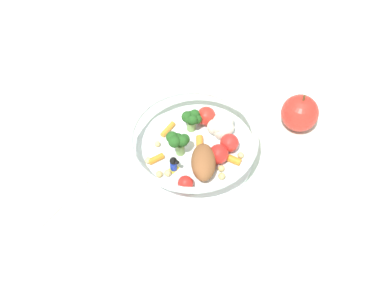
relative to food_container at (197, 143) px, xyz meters
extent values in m
plane|color=silver|center=(0.02, 0.00, -0.03)|extent=(2.40, 2.40, 0.00)
cylinder|color=white|center=(0.01, 0.00, -0.02)|extent=(0.21, 0.21, 0.01)
torus|color=white|center=(0.01, 0.00, 0.02)|extent=(0.22, 0.22, 0.01)
ellipsoid|color=brown|center=(0.03, 0.03, 0.00)|extent=(0.08, 0.08, 0.04)
cylinder|color=#7FAD5B|center=(-0.03, -0.04, -0.01)|extent=(0.02, 0.02, 0.02)
sphere|color=#23561E|center=(-0.02, -0.04, 0.01)|extent=(0.01, 0.01, 0.01)
sphere|color=#23561E|center=(-0.02, -0.03, 0.01)|extent=(0.02, 0.02, 0.02)
sphere|color=#23561E|center=(-0.03, -0.03, 0.01)|extent=(0.02, 0.02, 0.02)
sphere|color=#23561E|center=(-0.04, -0.04, 0.01)|extent=(0.02, 0.02, 0.02)
sphere|color=#23561E|center=(-0.03, -0.05, 0.01)|extent=(0.01, 0.01, 0.01)
sphere|color=#23561E|center=(-0.03, -0.05, 0.01)|extent=(0.02, 0.02, 0.02)
cylinder|color=#7FAD5B|center=(0.03, -0.02, -0.01)|extent=(0.01, 0.01, 0.02)
sphere|color=#23561E|center=(0.03, -0.02, 0.02)|extent=(0.02, 0.02, 0.02)
sphere|color=#23561E|center=(0.03, -0.01, 0.02)|extent=(0.02, 0.02, 0.02)
sphere|color=#23561E|center=(0.02, -0.01, 0.02)|extent=(0.02, 0.02, 0.02)
sphere|color=#23561E|center=(0.02, -0.02, 0.02)|extent=(0.02, 0.02, 0.02)
sphere|color=#23561E|center=(0.03, -0.03, 0.02)|extent=(0.02, 0.02, 0.02)
sphere|color=silver|center=(-0.05, 0.00, 0.00)|extent=(0.03, 0.03, 0.03)
sphere|color=silver|center=(-0.05, 0.01, -0.01)|extent=(0.03, 0.03, 0.03)
sphere|color=silver|center=(-0.06, 0.01, -0.01)|extent=(0.02, 0.02, 0.02)
sphere|color=silver|center=(-0.07, 0.01, 0.00)|extent=(0.03, 0.03, 0.03)
sphere|color=silver|center=(-0.07, -0.01, -0.01)|extent=(0.03, 0.03, 0.03)
sphere|color=silver|center=(-0.05, -0.01, 0.00)|extent=(0.03, 0.03, 0.03)
cube|color=yellow|center=(0.06, 0.00, -0.02)|extent=(0.02, 0.01, 0.00)
cylinder|color=#1933B2|center=(0.06, 0.00, -0.01)|extent=(0.01, 0.01, 0.02)
sphere|color=black|center=(0.06, 0.00, 0.01)|extent=(0.01, 0.01, 0.01)
sphere|color=black|center=(0.06, 0.00, 0.01)|extent=(0.01, 0.01, 0.01)
sphere|color=black|center=(0.06, 0.01, 0.01)|extent=(0.01, 0.01, 0.01)
cylinder|color=orange|center=(0.00, -0.07, -0.01)|extent=(0.03, 0.01, 0.01)
cylinder|color=orange|center=(0.06, -0.04, -0.01)|extent=(0.03, 0.02, 0.01)
cylinder|color=orange|center=(-0.01, 0.00, -0.01)|extent=(0.03, 0.03, 0.01)
cylinder|color=orange|center=(-0.02, 0.06, -0.01)|extent=(0.02, 0.02, 0.01)
sphere|color=red|center=(-0.01, 0.04, 0.00)|extent=(0.03, 0.03, 0.03)
sphere|color=red|center=(0.07, 0.04, -0.01)|extent=(0.03, 0.03, 0.03)
sphere|color=red|center=(-0.04, 0.04, 0.00)|extent=(0.03, 0.03, 0.03)
sphere|color=red|center=(-0.06, -0.03, 0.00)|extent=(0.03, 0.03, 0.03)
sphere|color=#D1B775|center=(0.07, -0.04, -0.01)|extent=(0.01, 0.01, 0.01)
sphere|color=#D1B775|center=(-0.04, 0.06, -0.01)|extent=(0.01, 0.01, 0.01)
sphere|color=#D1B775|center=(0.07, 0.00, -0.01)|extent=(0.01, 0.01, 0.01)
sphere|color=tan|center=(0.01, 0.06, -0.01)|extent=(0.01, 0.01, 0.01)
sphere|color=tan|center=(0.08, -0.01, -0.01)|extent=(0.01, 0.01, 0.01)
sphere|color=#D1B775|center=(0.04, -0.06, -0.01)|extent=(0.01, 0.01, 0.01)
sphere|color=tan|center=(0.02, 0.07, -0.01)|extent=(0.01, 0.01, 0.01)
sphere|color=#D1B775|center=(0.07, 0.05, -0.01)|extent=(0.01, 0.01, 0.01)
sphere|color=red|center=(-0.17, 0.09, 0.00)|extent=(0.07, 0.07, 0.07)
cylinder|color=brown|center=(-0.17, 0.09, 0.04)|extent=(0.00, 0.00, 0.01)
cube|color=silver|center=(0.22, -0.15, -0.03)|extent=(0.11, 0.13, 0.01)
camera|label=1|loc=(0.37, 0.31, 0.63)|focal=44.00mm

